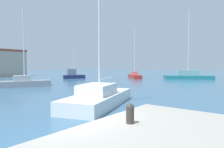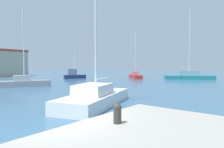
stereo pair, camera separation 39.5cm
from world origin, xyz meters
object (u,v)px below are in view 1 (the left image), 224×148
Objects in this scene: sailboat_grey_distant_north at (24,82)px; sailboat_teal_outer_mooring at (188,76)px; sailboat_red_distant_east at (134,75)px; sailboat_navy_mid_harbor at (73,75)px; sailboat_white_center_channel at (99,97)px; mooring_bollard at (130,113)px.

sailboat_teal_outer_mooring is (25.59, -11.09, 0.12)m from sailboat_grey_distant_north.
sailboat_red_distant_east is (21.56, -1.93, 0.02)m from sailboat_grey_distant_north.
sailboat_navy_mid_harbor is (13.56, 7.01, 0.18)m from sailboat_grey_distant_north.
sailboat_white_center_channel is at bearing -127.23° from sailboat_navy_mid_harbor.
sailboat_white_center_channel is 0.85× the size of sailboat_teal_outer_mooring.
sailboat_teal_outer_mooring is 2.07× the size of sailboat_navy_mid_harbor.
mooring_bollard is at bearing -131.75° from sailboat_white_center_channel.
sailboat_red_distant_east is at bearing 27.16° from sailboat_white_center_channel.
sailboat_white_center_channel is 26.87m from sailboat_navy_mid_harbor.
sailboat_white_center_channel reaches higher than sailboat_navy_mid_harbor.
sailboat_white_center_channel is 28.47m from sailboat_teal_outer_mooring.
sailboat_teal_outer_mooring is at bearing 6.62° from sailboat_white_center_channel.
sailboat_grey_distant_north is 0.74× the size of sailboat_teal_outer_mooring.
mooring_bollard is 34.31m from sailboat_red_distant_east.
sailboat_teal_outer_mooring reaches higher than sailboat_navy_mid_harbor.
sailboat_white_center_channel is at bearing -152.84° from sailboat_red_distant_east.
sailboat_navy_mid_harbor is 12.00m from sailboat_red_distant_east.
sailboat_red_distant_east is (-4.03, 9.16, -0.10)m from sailboat_teal_outer_mooring.
sailboat_teal_outer_mooring is at bearing -23.44° from sailboat_grey_distant_north.
sailboat_red_distant_east is (29.20, 17.99, -0.77)m from mooring_bollard.
mooring_bollard is 21.36m from sailboat_grey_distant_north.
mooring_bollard is 0.09× the size of sailboat_navy_mid_harbor.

